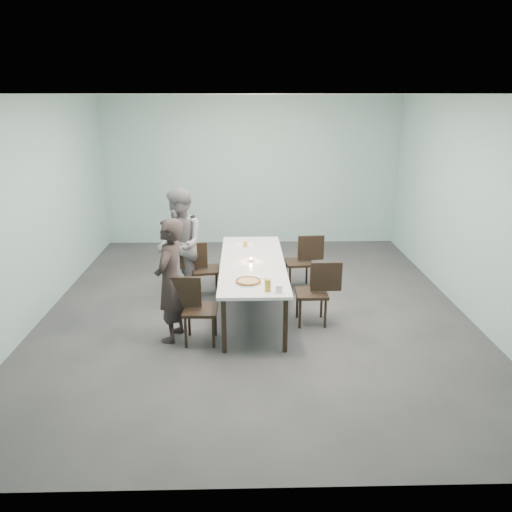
{
  "coord_description": "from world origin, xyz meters",
  "views": [
    {
      "loc": [
        -0.15,
        -6.71,
        2.99
      ],
      "look_at": [
        0.0,
        -0.56,
        1.0
      ],
      "focal_mm": 35.0,
      "sensor_mm": 36.0,
      "label": 1
    }
  ],
  "objects_px": {
    "water_tumbler": "(279,289)",
    "amber_tumbler": "(245,244)",
    "chair_far_right": "(304,258)",
    "tealight": "(251,260)",
    "pizza": "(248,281)",
    "side_plate": "(260,276)",
    "beer_glass": "(268,285)",
    "chair_near_right": "(318,288)",
    "chair_near_left": "(194,305)",
    "diner_near": "(170,280)",
    "diner_far": "(180,244)",
    "chair_far_left": "(201,266)",
    "table": "(252,266)"
  },
  "relations": [
    {
      "from": "water_tumbler",
      "to": "amber_tumbler",
      "type": "xyz_separation_m",
      "value": [
        -0.39,
        1.87,
        -0.01
      ]
    },
    {
      "from": "chair_far_right",
      "to": "tealight",
      "type": "xyz_separation_m",
      "value": [
        -0.86,
        -0.89,
        0.27
      ]
    },
    {
      "from": "pizza",
      "to": "side_plate",
      "type": "bearing_deg",
      "value": 53.68
    },
    {
      "from": "beer_glass",
      "to": "water_tumbler",
      "type": "height_order",
      "value": "beer_glass"
    },
    {
      "from": "chair_near_right",
      "to": "water_tumbler",
      "type": "relative_size",
      "value": 9.67
    },
    {
      "from": "chair_near_right",
      "to": "pizza",
      "type": "distance_m",
      "value": 1.06
    },
    {
      "from": "beer_glass",
      "to": "chair_near_left",
      "type": "bearing_deg",
      "value": 168.67
    },
    {
      "from": "beer_glass",
      "to": "amber_tumbler",
      "type": "height_order",
      "value": "beer_glass"
    },
    {
      "from": "diner_near",
      "to": "side_plate",
      "type": "relative_size",
      "value": 8.8
    },
    {
      "from": "tealight",
      "to": "beer_glass",
      "type": "bearing_deg",
      "value": -80.57
    },
    {
      "from": "chair_near_left",
      "to": "diner_far",
      "type": "relative_size",
      "value": 0.51
    },
    {
      "from": "chair_near_right",
      "to": "amber_tumbler",
      "type": "distance_m",
      "value": 1.53
    },
    {
      "from": "water_tumbler",
      "to": "chair_near_right",
      "type": "bearing_deg",
      "value": 51.53
    },
    {
      "from": "chair_near_right",
      "to": "chair_near_left",
      "type": "bearing_deg",
      "value": 17.39
    },
    {
      "from": "chair_far_left",
      "to": "amber_tumbler",
      "type": "distance_m",
      "value": 0.76
    },
    {
      "from": "chair_near_right",
      "to": "chair_far_right",
      "type": "height_order",
      "value": "same"
    },
    {
      "from": "beer_glass",
      "to": "water_tumbler",
      "type": "xyz_separation_m",
      "value": [
        0.13,
        -0.03,
        -0.03
      ]
    },
    {
      "from": "table",
      "to": "chair_far_right",
      "type": "height_order",
      "value": "chair_far_right"
    },
    {
      "from": "chair_far_left",
      "to": "amber_tumbler",
      "type": "relative_size",
      "value": 10.88
    },
    {
      "from": "chair_near_left",
      "to": "chair_far_left",
      "type": "relative_size",
      "value": 1.0
    },
    {
      "from": "chair_near_right",
      "to": "table",
      "type": "bearing_deg",
      "value": -25.34
    },
    {
      "from": "table",
      "to": "water_tumbler",
      "type": "height_order",
      "value": "water_tumbler"
    },
    {
      "from": "chair_near_right",
      "to": "diner_far",
      "type": "bearing_deg",
      "value": -26.49
    },
    {
      "from": "side_plate",
      "to": "amber_tumbler",
      "type": "xyz_separation_m",
      "value": [
        -0.19,
        1.34,
        0.04
      ]
    },
    {
      "from": "chair_far_left",
      "to": "chair_far_right",
      "type": "distance_m",
      "value": 1.65
    },
    {
      "from": "chair_far_left",
      "to": "chair_far_right",
      "type": "relative_size",
      "value": 1.0
    },
    {
      "from": "diner_near",
      "to": "amber_tumbler",
      "type": "distance_m",
      "value": 1.82
    },
    {
      "from": "table",
      "to": "chair_near_left",
      "type": "height_order",
      "value": "chair_near_left"
    },
    {
      "from": "pizza",
      "to": "amber_tumbler",
      "type": "relative_size",
      "value": 4.25
    },
    {
      "from": "chair_far_right",
      "to": "amber_tumbler",
      "type": "distance_m",
      "value": 1.0
    },
    {
      "from": "table",
      "to": "beer_glass",
      "type": "relative_size",
      "value": 17.35
    },
    {
      "from": "diner_near",
      "to": "water_tumbler",
      "type": "distance_m",
      "value": 1.37
    },
    {
      "from": "diner_near",
      "to": "amber_tumbler",
      "type": "xyz_separation_m",
      "value": [
        0.94,
        1.56,
        -0.0
      ]
    },
    {
      "from": "chair_far_left",
      "to": "diner_near",
      "type": "relative_size",
      "value": 0.55
    },
    {
      "from": "pizza",
      "to": "chair_far_right",
      "type": "bearing_deg",
      "value": 62.21
    },
    {
      "from": "chair_near_right",
      "to": "water_tumbler",
      "type": "xyz_separation_m",
      "value": [
        -0.58,
        -0.73,
        0.29
      ]
    },
    {
      "from": "diner_far",
      "to": "pizza",
      "type": "relative_size",
      "value": 5.0
    },
    {
      "from": "water_tumbler",
      "to": "diner_far",
      "type": "bearing_deg",
      "value": 129.1
    },
    {
      "from": "water_tumbler",
      "to": "amber_tumbler",
      "type": "relative_size",
      "value": 1.12
    },
    {
      "from": "table",
      "to": "side_plate",
      "type": "xyz_separation_m",
      "value": [
        0.09,
        -0.61,
        0.06
      ]
    },
    {
      "from": "diner_far",
      "to": "chair_far_right",
      "type": "bearing_deg",
      "value": 80.07
    },
    {
      "from": "table",
      "to": "diner_far",
      "type": "relative_size",
      "value": 1.53
    },
    {
      "from": "pizza",
      "to": "chair_near_right",
      "type": "bearing_deg",
      "value": 23.41
    },
    {
      "from": "chair_far_right",
      "to": "pizza",
      "type": "distance_m",
      "value": 1.96
    },
    {
      "from": "table",
      "to": "pizza",
      "type": "bearing_deg",
      "value": -94.79
    },
    {
      "from": "diner_far",
      "to": "beer_glass",
      "type": "xyz_separation_m",
      "value": [
        1.24,
        -1.66,
        -0.02
      ]
    },
    {
      "from": "pizza",
      "to": "beer_glass",
      "type": "height_order",
      "value": "beer_glass"
    },
    {
      "from": "chair_near_left",
      "to": "pizza",
      "type": "relative_size",
      "value": 2.56
    },
    {
      "from": "diner_near",
      "to": "tealight",
      "type": "height_order",
      "value": "diner_near"
    },
    {
      "from": "table",
      "to": "side_plate",
      "type": "distance_m",
      "value": 0.62
    }
  ]
}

